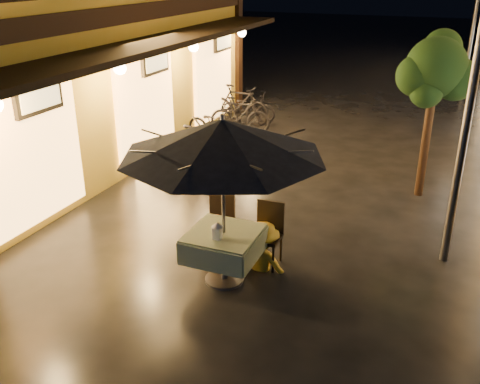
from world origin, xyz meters
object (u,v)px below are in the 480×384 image
at_px(streetlamp_near, 476,70).
at_px(table_lantern, 217,230).
at_px(patio_umbrella, 222,138).
at_px(person_orange, 215,216).
at_px(person_yellow, 263,225).
at_px(bicycle_0, 178,161).
at_px(cafe_table, 224,244).

bearing_deg(streetlamp_near, table_lantern, -145.13).
relative_size(streetlamp_near, patio_umbrella, 1.52).
distance_m(streetlamp_near, person_orange, 4.17).
xyz_separation_m(patio_umbrella, person_yellow, (0.38, 0.57, -1.44)).
xyz_separation_m(patio_umbrella, table_lantern, (0.00, -0.21, -1.23)).
relative_size(streetlamp_near, bicycle_0, 2.66).
relative_size(cafe_table, person_yellow, 0.70).
bearing_deg(person_yellow, patio_umbrella, 57.72).
bearing_deg(person_yellow, bicycle_0, -41.48).
xyz_separation_m(cafe_table, table_lantern, (0.00, -0.21, 0.33)).
bearing_deg(bicycle_0, table_lantern, -133.81).
bearing_deg(cafe_table, bicycle_0, 127.57).
xyz_separation_m(cafe_table, bicycle_0, (-2.50, 3.25, -0.17)).
relative_size(patio_umbrella, person_orange, 1.97).
distance_m(cafe_table, person_yellow, 0.69).
xyz_separation_m(table_lantern, person_orange, (-0.40, 0.77, -0.21)).
xyz_separation_m(cafe_table, person_orange, (-0.40, 0.56, 0.12)).
bearing_deg(cafe_table, streetlamp_near, 32.00).
relative_size(table_lantern, person_orange, 0.18).
height_order(patio_umbrella, person_yellow, patio_umbrella).
bearing_deg(patio_umbrella, person_yellow, 56.21).
relative_size(cafe_table, patio_umbrella, 0.36).
bearing_deg(table_lantern, patio_umbrella, 90.00).
height_order(streetlamp_near, bicycle_0, streetlamp_near).
xyz_separation_m(person_orange, person_yellow, (0.78, 0.00, 0.00)).
height_order(patio_umbrella, table_lantern, patio_umbrella).
height_order(person_orange, bicycle_0, person_orange).
height_order(patio_umbrella, person_orange, patio_umbrella).
distance_m(table_lantern, person_orange, 0.89).
distance_m(cafe_table, person_orange, 0.70).
bearing_deg(person_orange, streetlamp_near, -166.43).
distance_m(person_orange, person_yellow, 0.78).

